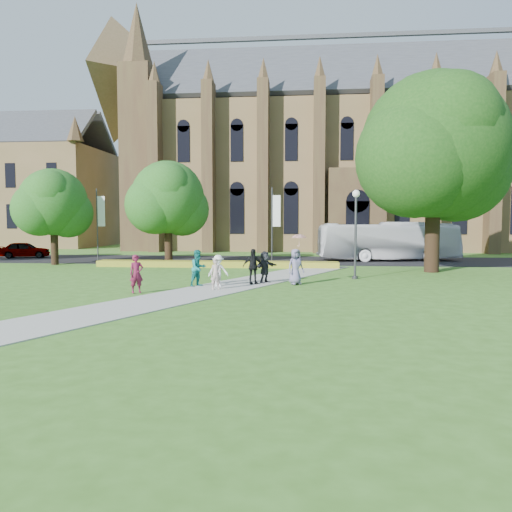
# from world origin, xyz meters

# --- Properties ---
(ground) EXTENTS (160.00, 160.00, 0.00)m
(ground) POSITION_xyz_m (0.00, 0.00, 0.00)
(ground) COLOR #3A671F
(ground) RESTS_ON ground
(road) EXTENTS (160.00, 10.00, 0.02)m
(road) POSITION_xyz_m (0.00, 20.00, 0.01)
(road) COLOR black
(road) RESTS_ON ground
(footpath) EXTENTS (15.58, 28.54, 0.04)m
(footpath) POSITION_xyz_m (0.00, 1.00, 0.02)
(footpath) COLOR #B2B2A8
(footpath) RESTS_ON ground
(flower_hedge) EXTENTS (18.00, 1.40, 0.45)m
(flower_hedge) POSITION_xyz_m (-2.00, 13.20, 0.23)
(flower_hedge) COLOR gold
(flower_hedge) RESTS_ON ground
(cathedral) EXTENTS (52.60, 18.25, 28.00)m
(cathedral) POSITION_xyz_m (10.00, 39.73, 12.98)
(cathedral) COLOR brown
(cathedral) RESTS_ON ground
(building_west) EXTENTS (22.00, 14.00, 18.30)m
(building_west) POSITION_xyz_m (-34.00, 42.00, 9.21)
(building_west) COLOR brown
(building_west) RESTS_ON ground
(streetlamp) EXTENTS (0.44, 0.44, 5.24)m
(streetlamp) POSITION_xyz_m (7.50, 6.50, 3.30)
(streetlamp) COLOR #38383D
(streetlamp) RESTS_ON ground
(large_tree) EXTENTS (9.60, 9.60, 13.20)m
(large_tree) POSITION_xyz_m (13.00, 11.00, 8.37)
(large_tree) COLOR #332114
(large_tree) RESTS_ON ground
(street_tree_0) EXTENTS (5.20, 5.20, 7.50)m
(street_tree_0) POSITION_xyz_m (-15.00, 14.00, 4.87)
(street_tree_0) COLOR #332114
(street_tree_0) RESTS_ON ground
(street_tree_1) EXTENTS (5.60, 5.60, 8.05)m
(street_tree_1) POSITION_xyz_m (-6.00, 14.50, 5.22)
(street_tree_1) COLOR #332114
(street_tree_1) RESTS_ON ground
(banner_pole_0) EXTENTS (0.70, 0.10, 6.00)m
(banner_pole_0) POSITION_xyz_m (2.11, 15.20, 3.39)
(banner_pole_0) COLOR #38383D
(banner_pole_0) RESTS_ON ground
(banner_pole_1) EXTENTS (0.70, 0.10, 6.00)m
(banner_pole_1) POSITION_xyz_m (-11.89, 15.20, 3.39)
(banner_pole_1) COLOR #38383D
(banner_pole_1) RESTS_ON ground
(tour_coach) EXTENTS (12.22, 4.45, 3.33)m
(tour_coach) POSITION_xyz_m (11.64, 20.33, 1.68)
(tour_coach) COLOR white
(tour_coach) RESTS_ON road
(car_0) EXTENTS (4.71, 3.01, 1.49)m
(car_0) POSITION_xyz_m (-21.38, 20.62, 0.77)
(car_0) COLOR gray
(car_0) RESTS_ON road
(pedestrian_0) EXTENTS (0.79, 0.73, 1.80)m
(pedestrian_0) POSITION_xyz_m (-3.36, -0.61, 0.94)
(pedestrian_0) COLOR maroon
(pedestrian_0) RESTS_ON footpath
(pedestrian_1) EXTENTS (1.14, 1.16, 1.89)m
(pedestrian_1) POSITION_xyz_m (-0.97, 2.04, 0.98)
(pedestrian_1) COLOR #19817D
(pedestrian_1) RESTS_ON footpath
(pedestrian_2) EXTENTS (1.20, 0.97, 1.63)m
(pedestrian_2) POSITION_xyz_m (0.06, 2.11, 0.85)
(pedestrian_2) COLOR white
(pedestrian_2) RESTS_ON footpath
(pedestrian_3) EXTENTS (1.20, 0.85, 1.90)m
(pedestrian_3) POSITION_xyz_m (1.75, 3.20, 0.99)
(pedestrian_3) COLOR black
(pedestrian_3) RESTS_ON footpath
(pedestrian_4) EXTENTS (1.10, 1.00, 1.89)m
(pedestrian_4) POSITION_xyz_m (4.04, 3.39, 0.99)
(pedestrian_4) COLOR slate
(pedestrian_4) RESTS_ON footpath
(pedestrian_5) EXTENTS (1.33, 1.62, 1.74)m
(pedestrian_5) POSITION_xyz_m (2.36, 3.83, 0.91)
(pedestrian_5) COLOR #24252B
(pedestrian_5) RESTS_ON footpath
(pedestrian_6) EXTENTS (0.64, 0.52, 1.53)m
(pedestrian_6) POSITION_xyz_m (0.16, 0.91, 0.80)
(pedestrian_6) COLOR #AB958E
(pedestrian_6) RESTS_ON footpath
(parasol) EXTENTS (0.86, 0.86, 0.69)m
(parasol) POSITION_xyz_m (4.22, 3.49, 2.28)
(parasol) COLOR #E6A2B4
(parasol) RESTS_ON pedestrian_4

